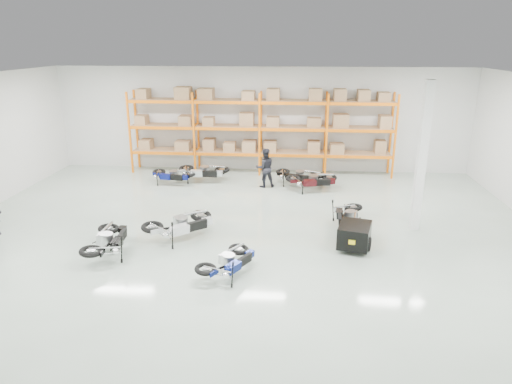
# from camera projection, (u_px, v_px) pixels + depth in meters

# --- Properties ---
(room) EXTENTS (18.00, 18.00, 18.00)m
(room) POSITION_uv_depth(u_px,v_px,m) (244.00, 158.00, 13.31)
(room) COLOR #ACBFB0
(room) RESTS_ON ground
(pallet_rack) EXTENTS (11.28, 0.98, 3.62)m
(pallet_rack) POSITION_uv_depth(u_px,v_px,m) (260.00, 122.00, 19.42)
(pallet_rack) COLOR orange
(pallet_rack) RESTS_ON ground
(structural_column) EXTENTS (0.25, 0.25, 4.50)m
(structural_column) POSITION_uv_depth(u_px,v_px,m) (422.00, 158.00, 13.38)
(structural_column) COLOR white
(structural_column) RESTS_ON ground
(moto_blue_centre) EXTENTS (1.45, 1.75, 1.02)m
(moto_blue_centre) POSITION_uv_depth(u_px,v_px,m) (229.00, 258.00, 11.13)
(moto_blue_centre) COLOR #081351
(moto_blue_centre) RESTS_ON ground
(moto_silver_left) EXTENTS (2.04, 1.93, 1.22)m
(moto_silver_left) POSITION_uv_depth(u_px,v_px,m) (181.00, 220.00, 13.20)
(moto_silver_left) COLOR silver
(moto_silver_left) RESTS_ON ground
(moto_black_far_left) EXTENTS (1.02, 1.83, 1.14)m
(moto_black_far_left) POSITION_uv_depth(u_px,v_px,m) (108.00, 236.00, 12.21)
(moto_black_far_left) COLOR black
(moto_black_far_left) RESTS_ON ground
(moto_touring_right) EXTENTS (0.93, 1.70, 1.07)m
(moto_touring_right) POSITION_uv_depth(u_px,v_px,m) (348.00, 212.00, 14.04)
(moto_touring_right) COLOR black
(moto_touring_right) RESTS_ON ground
(trailer) EXTENTS (1.06, 1.80, 0.73)m
(trailer) POSITION_uv_depth(u_px,v_px,m) (354.00, 235.00, 12.56)
(trailer) COLOR black
(trailer) RESTS_ON ground
(moto_back_a) EXTENTS (1.70, 1.06, 1.03)m
(moto_back_a) POSITION_uv_depth(u_px,v_px,m) (172.00, 172.00, 18.37)
(moto_back_a) COLOR navy
(moto_back_a) RESTS_ON ground
(moto_back_b) EXTENTS (1.88, 1.01, 1.19)m
(moto_back_b) POSITION_uv_depth(u_px,v_px,m) (203.00, 168.00, 18.69)
(moto_back_b) COLOR #B4BABE
(moto_back_b) RESTS_ON ground
(moto_back_c) EXTENTS (1.88, 1.28, 1.11)m
(moto_back_c) POSITION_uv_depth(u_px,v_px,m) (299.00, 173.00, 18.19)
(moto_back_c) COLOR black
(moto_back_c) RESTS_ON ground
(moto_back_d) EXTENTS (1.87, 1.18, 1.12)m
(moto_back_d) POSITION_uv_depth(u_px,v_px,m) (313.00, 177.00, 17.54)
(moto_back_d) COLOR #390B0F
(moto_back_d) RESTS_ON ground
(person_back) EXTENTS (0.90, 0.79, 1.56)m
(person_back) POSITION_uv_depth(u_px,v_px,m) (265.00, 168.00, 17.91)
(person_back) COLOR black
(person_back) RESTS_ON ground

